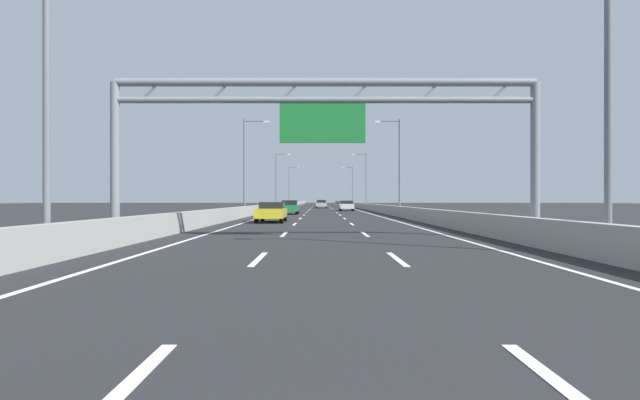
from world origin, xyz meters
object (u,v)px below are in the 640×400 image
object	(u,v)px
streetlamp_left_near	(57,59)
streetlamp_right_mid	(398,161)
sign_gantry	(326,116)
streetlamp_left_distant	(291,184)
white_car	(348,205)
streetlamp_left_far	(279,177)
yellow_car	(273,212)
streetlamp_right_near	(601,59)
red_car	(323,203)
green_car	(291,207)
streetlamp_right_distant	(353,184)
silver_car	(322,204)
streetlamp_left_mid	(248,161)
streetlamp_right_far	(366,177)
blue_car	(322,203)

from	to	relation	value
streetlamp_left_near	streetlamp_right_mid	size ratio (longest dim) A/B	1.00
sign_gantry	streetlamp_left_distant	distance (m)	99.23
white_car	streetlamp_left_near	bearing A→B (deg)	-101.54
streetlamp_left_far	yellow_car	xyz separation A→B (m)	(3.95, -49.95, -4.68)
yellow_car	streetlamp_right_near	bearing A→B (deg)	-61.23
red_car	green_car	distance (m)	55.97
streetlamp_left_distant	streetlamp_right_distant	distance (m)	14.93
green_car	white_car	xyz separation A→B (m)	(6.80, 15.02, -0.02)
yellow_car	sign_gantry	bearing A→B (deg)	-75.98
streetlamp_right_near	red_car	distance (m)	94.54
streetlamp_left_far	silver_car	distance (m)	9.47
streetlamp_left_mid	sign_gantry	bearing A→B (deg)	-75.59
streetlamp_left_near	streetlamp_left_mid	distance (m)	34.97
streetlamp_left_mid	green_car	world-z (taller)	streetlamp_left_mid
streetlamp_right_mid	streetlamp_right_far	xyz separation A→B (m)	(0.00, 34.97, 0.00)
streetlamp_left_far	white_car	xyz separation A→B (m)	(10.88, -16.64, -4.66)
streetlamp_left_mid	yellow_car	world-z (taller)	streetlamp_left_mid
streetlamp_left_mid	blue_car	world-z (taller)	streetlamp_left_mid
white_car	streetlamp_right_mid	bearing A→B (deg)	-77.55
yellow_car	streetlamp_right_distant	bearing A→B (deg)	82.63
streetlamp_right_distant	streetlamp_right_mid	bearing A→B (deg)	-90.00
streetlamp_left_near	streetlamp_right_near	xyz separation A→B (m)	(14.93, 0.00, 0.00)
sign_gantry	streetlamp_right_mid	bearing A→B (deg)	75.54
streetlamp_right_far	white_car	world-z (taller)	streetlamp_right_far
green_car	blue_car	distance (m)	69.64
streetlamp_right_near	streetlamp_right_far	xyz separation A→B (m)	(0.00, 69.95, 0.00)
streetlamp_right_far	yellow_car	xyz separation A→B (m)	(-10.98, -49.95, -4.68)
streetlamp_left_far	red_car	bearing A→B (deg)	72.46
streetlamp_left_far	green_car	xyz separation A→B (m)	(4.08, -31.66, -4.64)
blue_car	yellow_car	size ratio (longest dim) A/B	1.06
sign_gantry	red_car	size ratio (longest dim) A/B	3.82
sign_gantry	silver_car	xyz separation A→B (m)	(0.05, 67.40, -4.12)
red_car	silver_car	size ratio (longest dim) A/B	1.02
silver_car	streetlamp_left_far	bearing A→B (deg)	-155.48
streetlamp_left_distant	green_car	size ratio (longest dim) A/B	2.16
yellow_car	streetlamp_left_mid	bearing A→B (deg)	104.77
yellow_car	white_car	distance (m)	34.03
white_car	sign_gantry	bearing A→B (deg)	-94.15
streetlamp_left_far	blue_car	world-z (taller)	streetlamp_left_far
sign_gantry	green_car	size ratio (longest dim) A/B	3.87
streetlamp_left_far	streetlamp_left_distant	xyz separation A→B (m)	(0.00, 34.97, 0.00)
streetlamp_left_distant	white_car	distance (m)	52.95
streetlamp_right_near	blue_car	distance (m)	108.19
streetlamp_left_mid	streetlamp_right_mid	bearing A→B (deg)	0.00
sign_gantry	streetlamp_left_distant	world-z (taller)	streetlamp_left_distant
streetlamp_left_mid	silver_car	xyz separation A→B (m)	(7.50, 38.40, -4.65)
streetlamp_left_mid	red_car	xyz separation A→B (m)	(7.65, 59.17, -4.66)
streetlamp_left_mid	streetlamp_left_far	xyz separation A→B (m)	(0.00, 34.97, 0.00)
streetlamp_right_mid	silver_car	world-z (taller)	streetlamp_right_mid
blue_car	red_car	bearing A→B (deg)	-89.73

